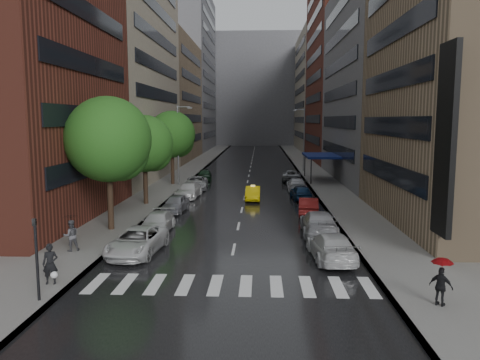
% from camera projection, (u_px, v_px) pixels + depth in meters
% --- Properties ---
extents(ground, '(220.00, 220.00, 0.00)m').
position_uv_depth(ground, '(229.00, 271.00, 23.48)').
color(ground, gray).
rests_on(ground, ground).
extents(road, '(14.00, 140.00, 0.01)m').
position_uv_depth(road, '(250.00, 168.00, 73.02)').
color(road, black).
rests_on(road, ground).
extents(sidewalk_left, '(4.00, 140.00, 0.15)m').
position_uv_depth(sidewalk_left, '(193.00, 167.00, 73.39)').
color(sidewalk_left, gray).
rests_on(sidewalk_left, ground).
extents(sidewalk_right, '(4.00, 140.00, 0.15)m').
position_uv_depth(sidewalk_right, '(308.00, 168.00, 72.62)').
color(sidewalk_right, gray).
rests_on(sidewalk_right, ground).
extents(crosswalk, '(13.15, 2.80, 0.01)m').
position_uv_depth(crosswalk, '(231.00, 285.00, 21.49)').
color(crosswalk, silver).
rests_on(crosswalk, ground).
extents(buildings_left, '(8.00, 108.00, 38.00)m').
position_uv_depth(buildings_left, '(165.00, 70.00, 80.30)').
color(buildings_left, maroon).
rests_on(buildings_left, ground).
extents(buildings_right, '(8.05, 109.10, 36.00)m').
position_uv_depth(buildings_right, '(342.00, 74.00, 77.06)').
color(buildings_right, '#937A5B').
rests_on(buildings_right, ground).
extents(building_far, '(40.00, 14.00, 32.00)m').
position_uv_depth(building_far, '(255.00, 91.00, 138.31)').
color(building_far, slate).
rests_on(building_far, ground).
extents(tree_near, '(5.72, 5.72, 9.12)m').
position_uv_depth(tree_near, '(108.00, 140.00, 31.09)').
color(tree_near, '#382619').
rests_on(tree_near, ground).
extents(tree_mid, '(5.00, 5.00, 7.97)m').
position_uv_depth(tree_mid, '(145.00, 144.00, 40.86)').
color(tree_mid, '#382619').
rests_on(tree_mid, ground).
extents(tree_far, '(5.37, 5.37, 8.56)m').
position_uv_depth(tree_far, '(172.00, 134.00, 53.49)').
color(tree_far, '#382619').
rests_on(tree_far, ground).
extents(taxi, '(1.39, 3.93, 1.29)m').
position_uv_depth(taxi, '(253.00, 193.00, 44.08)').
color(taxi, yellow).
rests_on(taxi, ground).
extents(parked_cars_left, '(2.90, 36.93, 1.47)m').
position_uv_depth(parked_cars_left, '(181.00, 199.00, 40.79)').
color(parked_cars_left, silver).
rests_on(parked_cars_left, ground).
extents(parked_cars_right, '(2.64, 37.95, 1.61)m').
position_uv_depth(parked_cars_right, '(305.00, 200.00, 39.86)').
color(parked_cars_right, silver).
rests_on(parked_cars_right, ground).
extents(ped_bag_walker, '(0.75, 0.56, 1.86)m').
position_uv_depth(ped_bag_walker, '(50.00, 264.00, 21.17)').
color(ped_bag_walker, black).
rests_on(ped_bag_walker, sidewalk_left).
extents(ped_black_umbrella, '(1.09, 1.02, 2.09)m').
position_uv_depth(ped_black_umbrella, '(71.00, 230.00, 26.45)').
color(ped_black_umbrella, '#4B4B50').
rests_on(ped_black_umbrella, sidewalk_left).
extents(ped_red_umbrella, '(0.96, 0.89, 2.01)m').
position_uv_depth(ped_red_umbrella, '(442.00, 277.00, 18.63)').
color(ped_red_umbrella, black).
rests_on(ped_red_umbrella, sidewalk_right).
extents(traffic_light, '(0.18, 0.15, 3.45)m').
position_uv_depth(traffic_light, '(36.00, 251.00, 19.09)').
color(traffic_light, black).
rests_on(traffic_light, sidewalk_left).
extents(street_lamp_left, '(1.74, 0.22, 9.00)m').
position_uv_depth(street_lamp_left, '(179.00, 143.00, 52.90)').
color(street_lamp_left, gray).
rests_on(street_lamp_left, sidewalk_left).
extents(street_lamp_right, '(1.74, 0.22, 9.00)m').
position_uv_depth(street_lamp_right, '(303.00, 138.00, 67.10)').
color(street_lamp_right, gray).
rests_on(street_lamp_right, sidewalk_right).
extents(awning, '(4.00, 8.00, 3.12)m').
position_uv_depth(awning, '(321.00, 156.00, 57.36)').
color(awning, navy).
rests_on(awning, sidewalk_right).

